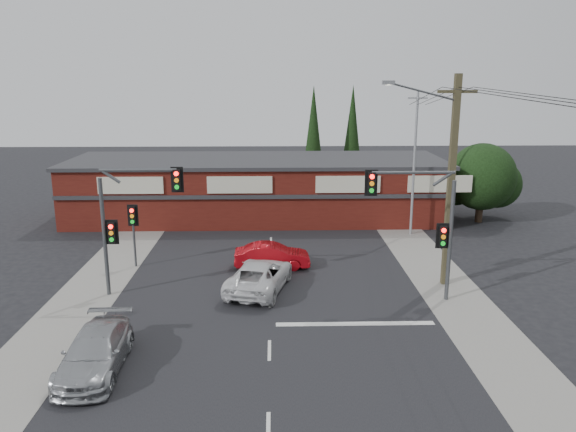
{
  "coord_description": "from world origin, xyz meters",
  "views": [
    {
      "loc": [
        0.21,
        -22.65,
        9.81
      ],
      "look_at": [
        0.86,
        3.0,
        3.47
      ],
      "focal_mm": 35.0,
      "sensor_mm": 36.0,
      "label": 1
    }
  ],
  "objects_px": {
    "silver_suv": "(95,352)",
    "utility_pole": "(449,175)",
    "red_sedan": "(272,256)",
    "white_suv": "(260,276)",
    "shop_building": "(257,188)"
  },
  "relations": [
    {
      "from": "red_sedan",
      "to": "utility_pole",
      "type": "relative_size",
      "value": 0.4
    },
    {
      "from": "red_sedan",
      "to": "shop_building",
      "type": "height_order",
      "value": "shop_building"
    },
    {
      "from": "shop_building",
      "to": "utility_pole",
      "type": "xyz_separation_m",
      "value": [
        9.36,
        -14.0,
        3.26
      ]
    },
    {
      "from": "white_suv",
      "to": "shop_building",
      "type": "height_order",
      "value": "shop_building"
    },
    {
      "from": "white_suv",
      "to": "utility_pole",
      "type": "distance_m",
      "value": 10.05
    },
    {
      "from": "red_sedan",
      "to": "silver_suv",
      "type": "bearing_deg",
      "value": 149.57
    },
    {
      "from": "silver_suv",
      "to": "utility_pole",
      "type": "relative_size",
      "value": 0.48
    },
    {
      "from": "white_suv",
      "to": "red_sedan",
      "type": "height_order",
      "value": "white_suv"
    },
    {
      "from": "red_sedan",
      "to": "white_suv",
      "type": "bearing_deg",
      "value": 168.66
    },
    {
      "from": "silver_suv",
      "to": "red_sedan",
      "type": "relative_size",
      "value": 1.2
    },
    {
      "from": "white_suv",
      "to": "shop_building",
      "type": "distance_m",
      "value": 14.62
    },
    {
      "from": "silver_suv",
      "to": "utility_pole",
      "type": "height_order",
      "value": "utility_pole"
    },
    {
      "from": "white_suv",
      "to": "shop_building",
      "type": "bearing_deg",
      "value": -74.01
    },
    {
      "from": "white_suv",
      "to": "red_sedan",
      "type": "distance_m",
      "value": 3.25
    },
    {
      "from": "shop_building",
      "to": "utility_pole",
      "type": "relative_size",
      "value": 2.73
    }
  ]
}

